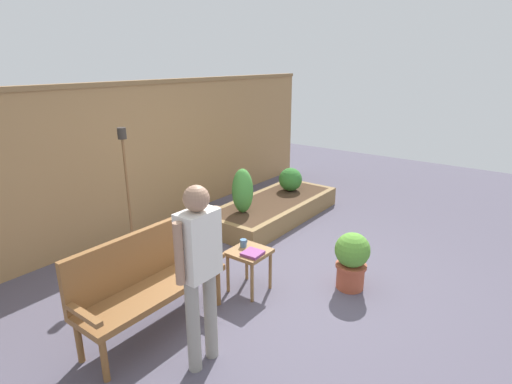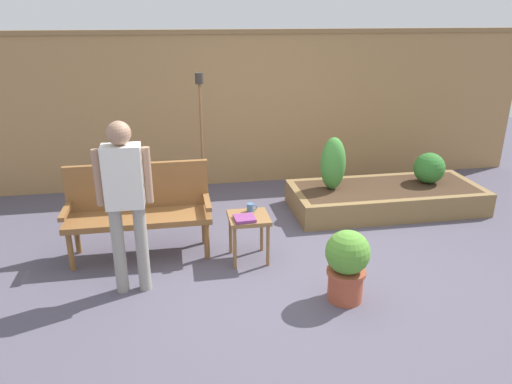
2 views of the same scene
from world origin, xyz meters
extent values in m
plane|color=#514C5B|center=(0.00, 0.00, 0.00)|extent=(14.00, 14.00, 0.00)
cube|color=#A37A4C|center=(0.00, 2.60, 1.05)|extent=(8.40, 0.10, 2.10)
cube|color=olive|center=(0.00, 2.60, 2.13)|extent=(8.40, 0.14, 0.06)
cylinder|color=brown|center=(-0.75, 0.65, 0.20)|extent=(0.06, 0.06, 0.40)
cylinder|color=brown|center=(-0.75, 0.29, 0.20)|extent=(0.06, 0.06, 0.40)
cylinder|color=brown|center=(-2.07, 0.65, 0.20)|extent=(0.06, 0.06, 0.40)
cylinder|color=brown|center=(-2.07, 0.29, 0.20)|extent=(0.06, 0.06, 0.40)
cube|color=brown|center=(-1.41, 0.47, 0.43)|extent=(1.44, 0.48, 0.06)
cube|color=brown|center=(-1.41, 0.68, 0.70)|extent=(1.44, 0.06, 0.48)
cube|color=brown|center=(-2.10, 0.47, 0.56)|extent=(0.06, 0.48, 0.04)
cube|color=brown|center=(-0.72, 0.47, 0.56)|extent=(0.06, 0.48, 0.04)
cylinder|color=olive|center=(-0.17, 0.37, 0.22)|extent=(0.04, 0.04, 0.44)
cylinder|color=olive|center=(-0.17, 0.04, 0.22)|extent=(0.04, 0.04, 0.44)
cylinder|color=olive|center=(-0.50, 0.37, 0.22)|extent=(0.04, 0.04, 0.44)
cylinder|color=olive|center=(-0.50, 0.04, 0.22)|extent=(0.04, 0.04, 0.44)
cube|color=olive|center=(-0.34, 0.21, 0.46)|extent=(0.40, 0.40, 0.04)
cylinder|color=teal|center=(-0.30, 0.31, 0.52)|extent=(0.07, 0.07, 0.09)
torus|color=teal|center=(-0.26, 0.31, 0.52)|extent=(0.06, 0.01, 0.06)
cube|color=#7F3875|center=(-0.39, 0.12, 0.50)|extent=(0.21, 0.21, 0.03)
cylinder|color=#A84C33|center=(0.38, -0.66, 0.13)|extent=(0.30, 0.30, 0.25)
cylinder|color=#A84C33|center=(0.38, -0.66, 0.27)|extent=(0.34, 0.34, 0.04)
sphere|color=#569333|center=(0.38, -0.66, 0.46)|extent=(0.38, 0.38, 0.38)
cube|color=olive|center=(1.60, 0.76, 0.15)|extent=(2.40, 0.09, 0.30)
cube|color=olive|center=(1.60, 1.67, 0.15)|extent=(2.40, 0.09, 0.30)
cube|color=olive|center=(0.45, 1.22, 0.15)|extent=(0.09, 0.82, 0.30)
cube|color=olive|center=(2.76, 1.22, 0.15)|extent=(0.09, 0.82, 0.30)
cube|color=#422D1E|center=(1.60, 1.22, 0.15)|extent=(2.22, 0.82, 0.30)
cylinder|color=brown|center=(0.89, 1.28, 0.33)|extent=(0.04, 0.04, 0.06)
ellipsoid|color=#428938|center=(0.89, 1.28, 0.63)|extent=(0.31, 0.31, 0.66)
cylinder|color=brown|center=(2.19, 1.28, 0.33)|extent=(0.04, 0.04, 0.06)
sphere|color=#33752D|center=(2.19, 1.28, 0.50)|extent=(0.40, 0.40, 0.40)
cylinder|color=brown|center=(-0.67, 1.78, 0.78)|extent=(0.03, 0.03, 1.56)
cylinder|color=#332D28|center=(-0.67, 1.78, 1.63)|extent=(0.10, 0.10, 0.13)
cylinder|color=gray|center=(-1.36, -0.18, 0.41)|extent=(0.11, 0.11, 0.82)
cylinder|color=gray|center=(-1.56, -0.18, 0.41)|extent=(0.11, 0.11, 0.82)
cube|color=silver|center=(-1.46, -0.18, 1.09)|extent=(0.32, 0.20, 0.54)
cylinder|color=#9E755B|center=(-1.26, -0.18, 1.09)|extent=(0.07, 0.07, 0.49)
cylinder|color=#9E755B|center=(-1.66, -0.18, 1.09)|extent=(0.07, 0.07, 0.49)
sphere|color=#9E755B|center=(-1.46, -0.18, 1.46)|extent=(0.20, 0.20, 0.20)
camera|label=1|loc=(-3.44, -2.21, 2.42)|focal=28.40mm
camera|label=2|loc=(-1.03, -4.09, 2.38)|focal=33.54mm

